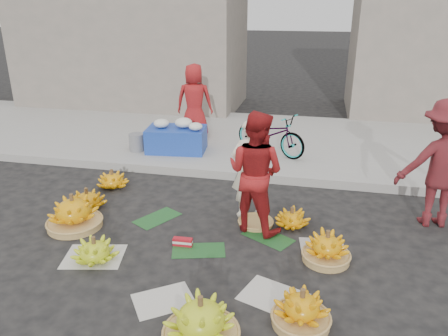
% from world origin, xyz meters
% --- Properties ---
extents(ground, '(80.00, 80.00, 0.00)m').
position_xyz_m(ground, '(0.00, 0.00, 0.00)').
color(ground, black).
rests_on(ground, ground).
extents(curb, '(40.00, 0.25, 0.15)m').
position_xyz_m(curb, '(0.00, 2.20, 0.07)').
color(curb, gray).
rests_on(curb, ground).
extents(sidewalk, '(40.00, 4.00, 0.12)m').
position_xyz_m(sidewalk, '(0.00, 4.30, 0.06)').
color(sidewalk, gray).
rests_on(sidewalk, ground).
extents(building_left, '(6.00, 3.00, 4.00)m').
position_xyz_m(building_left, '(-4.00, 7.20, 2.00)').
color(building_left, gray).
rests_on(building_left, sidewalk).
extents(newspaper_scatter, '(3.20, 1.80, 0.00)m').
position_xyz_m(newspaper_scatter, '(0.00, -0.80, 0.00)').
color(newspaper_scatter, beige).
rests_on(newspaper_scatter, ground).
extents(banana_leaves, '(2.00, 1.00, 0.00)m').
position_xyz_m(banana_leaves, '(-0.10, 0.20, 0.00)').
color(banana_leaves, '#17451E').
rests_on(banana_leaves, ground).
extents(banana_bunch_0, '(0.73, 0.73, 0.49)m').
position_xyz_m(banana_bunch_0, '(-1.91, 0.03, 0.21)').
color(banana_bunch_0, '#A37C44').
rests_on(banana_bunch_0, ground).
extents(banana_bunch_1, '(0.63, 0.63, 0.32)m').
position_xyz_m(banana_bunch_1, '(-1.24, -0.67, 0.14)').
color(banana_bunch_1, '#95B519').
rests_on(banana_bunch_1, ground).
extents(banana_bunch_2, '(0.69, 0.69, 0.47)m').
position_xyz_m(banana_bunch_2, '(0.32, -1.65, 0.20)').
color(banana_bunch_2, '#A37C44').
rests_on(banana_bunch_2, ground).
extents(banana_bunch_3, '(0.62, 0.62, 0.40)m').
position_xyz_m(banana_bunch_3, '(1.20, -1.25, 0.16)').
color(banana_bunch_3, '#A37C44').
rests_on(banana_bunch_3, ground).
extents(banana_bunch_4, '(0.56, 0.56, 0.40)m').
position_xyz_m(banana_bunch_4, '(1.44, -0.09, 0.17)').
color(banana_bunch_4, '#A37C44').
rests_on(banana_bunch_4, ground).
extents(banana_bunch_5, '(0.52, 0.52, 0.28)m').
position_xyz_m(banana_bunch_5, '(0.98, 0.68, 0.12)').
color(banana_bunch_5, '#E8A10B').
rests_on(banana_bunch_5, ground).
extents(banana_bunch_6, '(0.63, 0.63, 0.32)m').
position_xyz_m(banana_bunch_6, '(-2.02, 0.59, 0.14)').
color(banana_bunch_6, '#E8A10B').
rests_on(banana_bunch_6, ground).
extents(banana_bunch_7, '(0.60, 0.60, 0.32)m').
position_xyz_m(banana_bunch_7, '(-2.00, 1.37, 0.14)').
color(banana_bunch_7, '#E8A10B').
rests_on(banana_bunch_7, ground).
extents(basket_spare, '(0.55, 0.55, 0.05)m').
position_xyz_m(basket_spare, '(0.49, 0.61, 0.03)').
color(basket_spare, '#A37C44').
rests_on(basket_spare, ground).
extents(incense_stack, '(0.25, 0.09, 0.10)m').
position_xyz_m(incense_stack, '(-0.33, -0.13, 0.06)').
color(incense_stack, '#A9121D').
rests_on(incense_stack, ground).
extents(vendor_cream, '(0.62, 0.53, 1.44)m').
position_xyz_m(vendor_cream, '(0.35, 0.86, 0.72)').
color(vendor_cream, white).
rests_on(vendor_cream, ground).
extents(vendor_red, '(0.96, 0.85, 1.63)m').
position_xyz_m(vendor_red, '(0.48, 0.52, 0.81)').
color(vendor_red, '#A71B19').
rests_on(vendor_red, ground).
extents(man_striped, '(1.21, 0.80, 1.74)m').
position_xyz_m(man_striped, '(2.86, 1.18, 0.87)').
color(man_striped, maroon).
rests_on(man_striped, ground).
extents(flower_table, '(1.18, 0.80, 0.65)m').
position_xyz_m(flower_table, '(-1.42, 3.05, 0.39)').
color(flower_table, '#18369C').
rests_on(flower_table, sidewalk).
extents(grey_bucket, '(0.30, 0.30, 0.34)m').
position_xyz_m(grey_bucket, '(-2.20, 2.91, 0.29)').
color(grey_bucket, slate).
rests_on(grey_bucket, sidewalk).
extents(flower_vendor, '(0.82, 0.59, 1.56)m').
position_xyz_m(flower_vendor, '(-1.34, 4.05, 0.90)').
color(flower_vendor, '#A71B19').
rests_on(flower_vendor, sidewalk).
extents(bicycle, '(1.18, 1.58, 0.80)m').
position_xyz_m(bicycle, '(0.37, 3.29, 0.52)').
color(bicycle, gray).
rests_on(bicycle, sidewalk).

